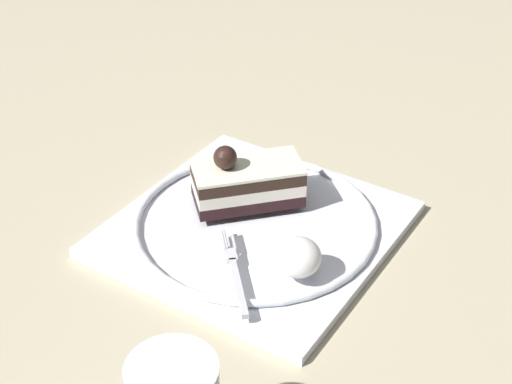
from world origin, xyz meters
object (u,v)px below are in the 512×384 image
object	(u,v)px
whipped_cream_dollop	(298,257)
cake_slice	(246,182)
fork	(234,268)
dessert_plate	(256,225)

from	to	relation	value
whipped_cream_dollop	cake_slice	bearing A→B (deg)	66.41
fork	dessert_plate	bearing A→B (deg)	29.81
cake_slice	whipped_cream_dollop	distance (m)	0.12
dessert_plate	cake_slice	size ratio (longest dim) A/B	2.49
whipped_cream_dollop	dessert_plate	bearing A→B (deg)	68.16
dessert_plate	fork	xyz separation A→B (m)	(-0.07, -0.04, 0.01)
dessert_plate	cake_slice	world-z (taller)	cake_slice
whipped_cream_dollop	fork	distance (m)	0.06
cake_slice	whipped_cream_dollop	bearing A→B (deg)	-113.59
cake_slice	fork	world-z (taller)	cake_slice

